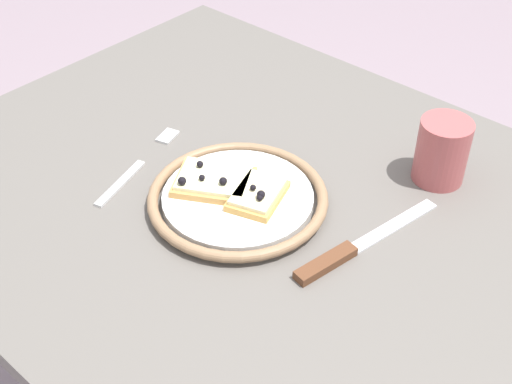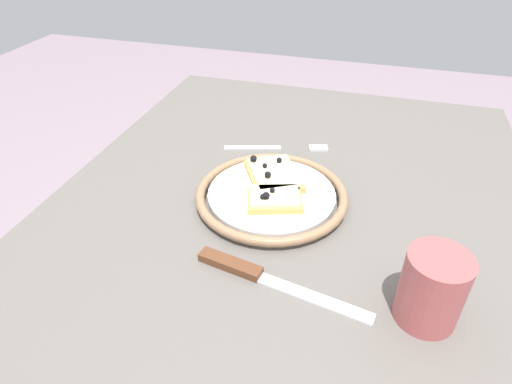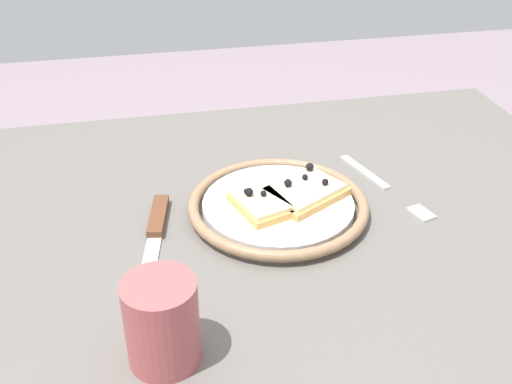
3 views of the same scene
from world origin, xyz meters
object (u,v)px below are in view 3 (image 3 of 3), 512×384
pizza_slice_near (261,203)px  pizza_slice_far (304,191)px  plate (278,206)px  knife (155,231)px  dining_table (293,291)px  fork (384,186)px  cup (162,322)px

pizza_slice_near → pizza_slice_far: 0.07m
plate → knife: 0.17m
pizza_slice_near → dining_table: bearing=152.3°
dining_table → pizza_slice_near: 0.15m
plate → knife: (0.17, 0.02, -0.01)m
pizza_slice_near → knife: 0.14m
dining_table → pizza_slice_near: (0.04, -0.02, 0.14)m
knife → pizza_slice_near: bearing=-177.5°
plate → pizza_slice_near: 0.03m
plate → pizza_slice_far: bearing=-169.8°
dining_table → fork: size_ratio=4.79×
pizza_slice_far → knife: 0.21m
fork → pizza_slice_far: bearing=11.0°
plate → pizza_slice_near: (0.03, 0.01, 0.01)m
dining_table → cup: bearing=46.6°
fork → pizza_slice_near: bearing=12.5°
knife → pizza_slice_far: bearing=-173.3°
plate → fork: size_ratio=1.24×
pizza_slice_near → pizza_slice_far: same height
knife → cup: (0.01, 0.21, 0.04)m
knife → fork: knife is taller
plate → cup: bearing=53.4°
dining_table → plate: (0.02, -0.03, 0.13)m
dining_table → pizza_slice_near: size_ratio=9.59×
fork → cup: 0.43m
dining_table → cup: (0.19, 0.20, 0.16)m
dining_table → cup: size_ratio=10.09×
plate → fork: plate is taller
dining_table → cup: 0.32m
cup → knife: bearing=-91.4°
dining_table → cup: cup is taller
pizza_slice_near → pizza_slice_far: size_ratio=0.76×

